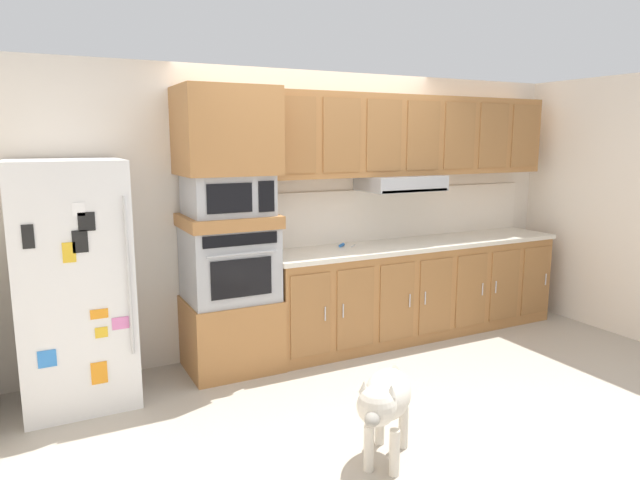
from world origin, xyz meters
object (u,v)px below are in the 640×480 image
object	(u,v)px
refrigerator	(73,284)
built_in_oven	(230,263)
dog	(385,400)
microwave	(228,195)
screwdriver	(343,245)

from	to	relation	value
refrigerator	built_in_oven	xyz separation A→B (m)	(1.18, 0.07, 0.02)
refrigerator	dog	distance (m)	2.35
refrigerator	microwave	xyz separation A→B (m)	(1.18, 0.07, 0.58)
built_in_oven	microwave	size ratio (longest dim) A/B	1.09
screwdriver	refrigerator	bearing A→B (deg)	-175.32
refrigerator	built_in_oven	world-z (taller)	refrigerator
refrigerator	built_in_oven	size ratio (longest dim) A/B	2.51
microwave	built_in_oven	bearing A→B (deg)	179.23
refrigerator	microwave	distance (m)	1.32
built_in_oven	refrigerator	bearing A→B (deg)	-176.72
refrigerator	dog	size ratio (longest dim) A/B	2.70
microwave	screwdriver	xyz separation A→B (m)	(1.13, 0.12, -0.53)
built_in_oven	screwdriver	xyz separation A→B (m)	(1.13, 0.12, 0.03)
refrigerator	built_in_oven	distance (m)	1.18
refrigerator	screwdriver	xyz separation A→B (m)	(2.31, 0.19, 0.05)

